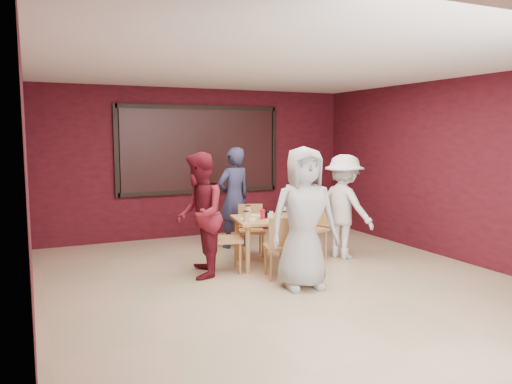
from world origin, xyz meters
name	(u,v)px	position (x,y,z in m)	size (l,w,h in m)	color
floor	(286,284)	(0.00, 0.00, 0.00)	(7.00, 7.00, 0.00)	tan
window_blinds	(201,150)	(0.00, 3.45, 1.65)	(3.00, 0.02, 1.50)	black
dining_table	(266,224)	(0.17, 0.95, 0.63)	(1.05, 1.05, 0.86)	tan
chair_front	(282,244)	(0.06, 0.23, 0.48)	(0.50, 0.50, 0.86)	#B47346
chair_back	(251,227)	(0.23, 1.62, 0.46)	(0.50, 0.50, 0.82)	#B47346
chair_left	(219,235)	(-0.59, 0.89, 0.53)	(0.54, 0.54, 0.94)	#B47346
chair_right	(312,224)	(1.00, 1.01, 0.55)	(0.59, 0.59, 0.97)	#B47346
diner_front	(304,218)	(0.13, -0.22, 0.90)	(0.88, 0.57, 1.80)	#A5A5A5
diner_back	(234,198)	(0.20, 2.27, 0.86)	(0.63, 0.41, 1.72)	#2B2D4D
diner_left	(199,215)	(-0.90, 0.81, 0.85)	(0.83, 0.65, 1.71)	maroon
diner_right	(344,207)	(1.49, 0.86, 0.81)	(1.05, 0.61, 1.63)	silver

